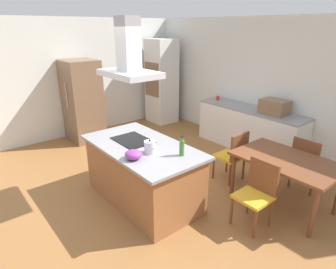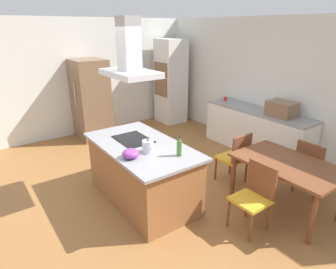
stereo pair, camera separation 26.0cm
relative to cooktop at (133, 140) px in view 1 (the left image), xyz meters
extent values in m
plane|color=#936033|center=(0.24, 1.50, -0.91)|extent=(16.00, 16.00, 0.00)
cube|color=silver|center=(0.24, 3.25, 0.44)|extent=(7.20, 0.10, 2.70)
cube|color=silver|center=(-3.21, 1.00, 0.44)|extent=(0.10, 8.80, 2.70)
cube|color=#995B33|center=(0.24, 0.00, -0.48)|extent=(1.79, 0.93, 0.86)
cube|color=gray|center=(0.24, 0.00, -0.03)|extent=(1.89, 1.03, 0.04)
cube|color=black|center=(0.00, 0.00, 0.00)|extent=(0.60, 0.44, 0.01)
cylinder|color=silver|center=(0.52, -0.06, 0.08)|extent=(0.16, 0.16, 0.17)
sphere|color=black|center=(0.52, -0.06, 0.17)|extent=(0.03, 0.03, 0.03)
cone|color=silver|center=(0.62, -0.06, 0.09)|extent=(0.06, 0.03, 0.04)
cylinder|color=#47722D|center=(0.86, 0.21, 0.10)|extent=(0.07, 0.07, 0.21)
cylinder|color=#47722D|center=(0.86, 0.21, 0.23)|extent=(0.03, 0.03, 0.04)
cylinder|color=black|center=(0.86, 0.21, 0.25)|extent=(0.03, 0.03, 0.01)
ellipsoid|color=purple|center=(0.55, -0.34, 0.06)|extent=(0.22, 0.22, 0.12)
cube|color=silver|center=(0.06, 2.88, -0.48)|extent=(2.34, 0.62, 0.86)
cube|color=gray|center=(0.06, 2.88, -0.03)|extent=(2.34, 0.62, 0.04)
cube|color=brown|center=(0.57, 2.88, 0.13)|extent=(0.50, 0.38, 0.28)
cylinder|color=red|center=(-0.88, 2.90, 0.04)|extent=(0.08, 0.08, 0.09)
cube|color=silver|center=(-2.66, 2.65, 0.19)|extent=(0.70, 0.64, 2.20)
cube|color=brown|center=(-2.66, 2.32, 0.54)|extent=(0.56, 0.02, 0.36)
cube|color=brown|center=(-2.66, 2.32, 0.09)|extent=(0.56, 0.02, 0.48)
cube|color=brown|center=(-2.74, 0.42, 0.00)|extent=(0.80, 0.70, 1.82)
cylinder|color=beige|center=(-2.69, 0.05, 0.19)|extent=(0.02, 0.02, 0.55)
cube|color=brown|center=(1.65, 1.50, -0.18)|extent=(1.40, 0.90, 0.04)
cylinder|color=brown|center=(1.03, 1.13, -0.55)|extent=(0.06, 0.06, 0.71)
cylinder|color=brown|center=(2.27, 1.13, -0.55)|extent=(0.06, 0.06, 0.71)
cylinder|color=brown|center=(1.03, 1.87, -0.55)|extent=(0.06, 0.06, 0.71)
cube|color=gold|center=(0.65, 1.50, -0.48)|extent=(0.42, 0.42, 0.04)
cube|color=brown|center=(0.84, 1.50, -0.24)|extent=(0.04, 0.42, 0.44)
cylinder|color=brown|center=(0.47, 1.32, -0.70)|extent=(0.04, 0.04, 0.41)
cylinder|color=brown|center=(0.47, 1.68, -0.70)|extent=(0.04, 0.04, 0.41)
cylinder|color=brown|center=(0.83, 1.32, -0.70)|extent=(0.04, 0.04, 0.41)
cylinder|color=brown|center=(0.83, 1.68, -0.70)|extent=(0.04, 0.04, 0.41)
cube|color=gold|center=(1.65, 2.25, -0.48)|extent=(0.42, 0.42, 0.04)
cube|color=brown|center=(1.65, 2.06, -0.24)|extent=(0.42, 0.04, 0.44)
cylinder|color=brown|center=(1.47, 2.43, -0.70)|extent=(0.04, 0.04, 0.41)
cylinder|color=brown|center=(1.83, 2.43, -0.70)|extent=(0.04, 0.04, 0.41)
cylinder|color=brown|center=(1.47, 2.07, -0.70)|extent=(0.04, 0.04, 0.41)
cylinder|color=brown|center=(1.83, 2.07, -0.70)|extent=(0.04, 0.04, 0.41)
cube|color=gold|center=(1.65, 0.75, -0.48)|extent=(0.42, 0.42, 0.04)
cube|color=brown|center=(1.65, 0.94, -0.24)|extent=(0.42, 0.04, 0.44)
cylinder|color=brown|center=(1.83, 0.57, -0.70)|extent=(0.04, 0.04, 0.41)
cylinder|color=brown|center=(1.47, 0.57, -0.70)|extent=(0.04, 0.04, 0.41)
cylinder|color=brown|center=(1.83, 0.93, -0.70)|extent=(0.04, 0.04, 0.41)
cylinder|color=brown|center=(1.47, 0.93, -0.70)|extent=(0.04, 0.04, 0.41)
cube|color=#ADADB2|center=(0.00, 0.00, 0.98)|extent=(0.90, 0.55, 0.08)
cube|color=#ADADB2|center=(0.00, 0.00, 1.37)|extent=(0.28, 0.24, 0.70)
camera|label=1|loc=(3.41, -2.12, 1.60)|focal=30.68mm
camera|label=2|loc=(3.57, -1.91, 1.60)|focal=30.68mm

